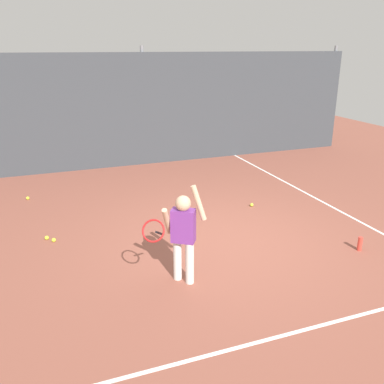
{
  "coord_description": "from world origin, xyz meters",
  "views": [
    {
      "loc": [
        -2.59,
        -5.44,
        2.96
      ],
      "look_at": [
        -0.51,
        0.16,
        0.85
      ],
      "focal_mm": 38.8,
      "sensor_mm": 36.0,
      "label": 1
    }
  ],
  "objects_px": {
    "tennis_player": "(182,231)",
    "tennis_ball_0": "(252,205)",
    "water_bottle": "(360,244)",
    "tennis_ball_3": "(47,238)",
    "tennis_ball_4": "(28,198)",
    "tennis_ball_2": "(54,240)"
  },
  "relations": [
    {
      "from": "tennis_player",
      "to": "water_bottle",
      "type": "height_order",
      "value": "tennis_player"
    },
    {
      "from": "tennis_ball_0",
      "to": "tennis_ball_3",
      "type": "relative_size",
      "value": 1.0
    },
    {
      "from": "tennis_ball_0",
      "to": "tennis_ball_2",
      "type": "relative_size",
      "value": 1.0
    },
    {
      "from": "tennis_ball_4",
      "to": "tennis_player",
      "type": "bearing_deg",
      "value": -64.31
    },
    {
      "from": "tennis_player",
      "to": "tennis_ball_4",
      "type": "height_order",
      "value": "tennis_player"
    },
    {
      "from": "water_bottle",
      "to": "tennis_ball_0",
      "type": "bearing_deg",
      "value": 106.81
    },
    {
      "from": "tennis_ball_2",
      "to": "tennis_player",
      "type": "bearing_deg",
      "value": -49.74
    },
    {
      "from": "tennis_ball_3",
      "to": "tennis_ball_4",
      "type": "distance_m",
      "value": 2.1
    },
    {
      "from": "tennis_player",
      "to": "tennis_ball_2",
      "type": "distance_m",
      "value": 2.49
    },
    {
      "from": "water_bottle",
      "to": "tennis_player",
      "type": "bearing_deg",
      "value": 177.82
    },
    {
      "from": "tennis_player",
      "to": "water_bottle",
      "type": "distance_m",
      "value": 2.9
    },
    {
      "from": "tennis_player",
      "to": "tennis_ball_3",
      "type": "xyz_separation_m",
      "value": [
        -1.65,
        1.95,
        -0.69
      ]
    },
    {
      "from": "tennis_ball_2",
      "to": "tennis_ball_4",
      "type": "distance_m",
      "value": 2.24
    },
    {
      "from": "tennis_ball_0",
      "to": "tennis_ball_2",
      "type": "distance_m",
      "value": 3.72
    },
    {
      "from": "tennis_player",
      "to": "tennis_ball_2",
      "type": "xyz_separation_m",
      "value": [
        -1.55,
        1.83,
        -0.69
      ]
    },
    {
      "from": "tennis_player",
      "to": "tennis_ball_2",
      "type": "height_order",
      "value": "tennis_player"
    },
    {
      "from": "water_bottle",
      "to": "tennis_ball_2",
      "type": "height_order",
      "value": "water_bottle"
    },
    {
      "from": "tennis_ball_3",
      "to": "tennis_player",
      "type": "bearing_deg",
      "value": -49.81
    },
    {
      "from": "tennis_ball_0",
      "to": "tennis_player",
      "type": "bearing_deg",
      "value": -135.77
    },
    {
      "from": "tennis_player",
      "to": "tennis_ball_0",
      "type": "height_order",
      "value": "tennis_player"
    },
    {
      "from": "tennis_ball_3",
      "to": "tennis_ball_4",
      "type": "height_order",
      "value": "same"
    },
    {
      "from": "water_bottle",
      "to": "tennis_ball_3",
      "type": "xyz_separation_m",
      "value": [
        -4.48,
        2.06,
        -0.08
      ]
    }
  ]
}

